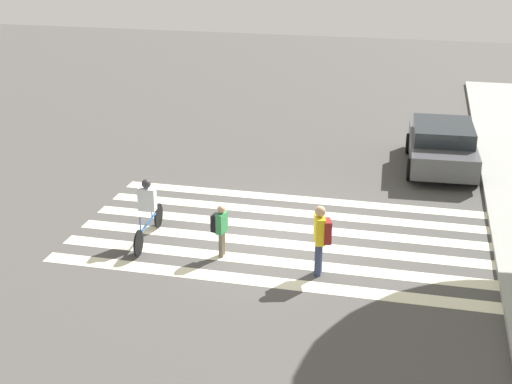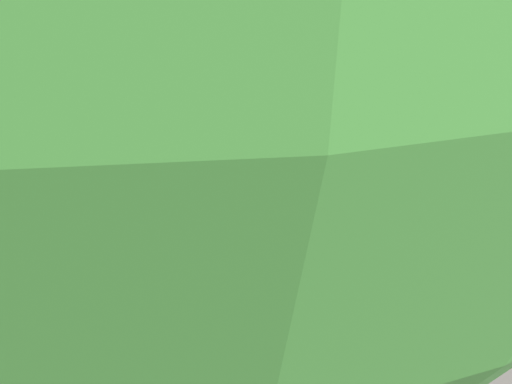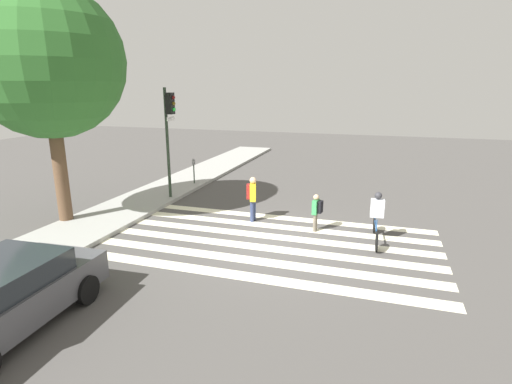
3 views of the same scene
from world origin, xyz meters
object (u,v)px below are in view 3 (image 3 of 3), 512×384
Objects in this scene: traffic_light at (169,123)px; street_tree at (46,62)px; parking_meter at (194,166)px; cyclist_far_lane at (377,215)px; pedestrian_adult_yellow_jacket at (317,210)px; pedestrian_child_with_backpack at (252,195)px.

street_tree is at bearing 150.07° from traffic_light.
parking_meter is at bearing -16.80° from street_tree.
cyclist_far_lane is at bearing -81.96° from street_tree.
street_tree is 9.87m from pedestrian_adult_yellow_jacket.
street_tree reaches higher than pedestrian_adult_yellow_jacket.
street_tree reaches higher than parking_meter.
parking_meter is at bearing 5.77° from traffic_light.
cyclist_far_lane is (-4.79, -8.50, -0.14)m from parking_meter.
traffic_light is at bearing 84.71° from pedestrian_adult_yellow_jacket.
street_tree is at bearing 163.20° from parking_meter.
cyclist_far_lane reaches higher than pedestrian_adult_yellow_jacket.
traffic_light reaches higher than pedestrian_adult_yellow_jacket.
traffic_light is 7.08m from pedestrian_adult_yellow_jacket.
pedestrian_child_with_backpack is 4.31m from cyclist_far_lane.
street_tree is at bearing 113.48° from pedestrian_adult_yellow_jacket.
pedestrian_child_with_backpack is at bearing -110.79° from traffic_light.
street_tree is (-3.73, 2.15, 2.17)m from traffic_light.
street_tree is at bearing 94.02° from cyclist_far_lane.
pedestrian_child_with_backpack is 0.72× the size of cyclist_far_lane.
parking_meter is 0.60× the size of cyclist_far_lane.
street_tree is 7.92m from pedestrian_child_with_backpack.
street_tree is 3.54× the size of cyclist_far_lane.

